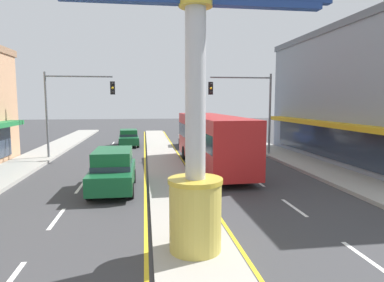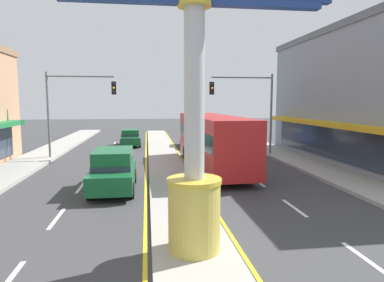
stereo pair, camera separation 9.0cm
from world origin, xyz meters
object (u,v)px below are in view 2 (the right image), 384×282
traffic_light_left_side (73,100)px  bus_near_right_lane (212,138)px  sedan_far_right_lane (191,138)px  sedan_near_left_lane (130,137)px  traffic_light_right_side (249,100)px  suv_mid_left_lane (114,169)px  district_sign (194,103)px  suv_kerb_right (227,136)px

traffic_light_left_side → bus_near_right_lane: traffic_light_left_side is taller
sedan_far_right_lane → sedan_near_left_lane: 5.74m
traffic_light_right_side → bus_near_right_lane: 6.01m
suv_mid_left_lane → sedan_near_left_lane: bearing=90.0°
district_sign → traffic_light_left_side: district_sign is taller
bus_near_right_lane → sedan_near_left_lane: (-5.57, 11.60, -1.08)m
traffic_light_left_side → traffic_light_right_side: size_ratio=1.00×
district_sign → suv_mid_left_lane: 8.29m
suv_kerb_right → traffic_light_right_side: bearing=-87.1°
traffic_light_right_side → suv_kerb_right: traffic_light_right_side is taller
suv_kerb_right → sedan_near_left_lane: bearing=168.0°
traffic_light_right_side → sedan_near_left_lane: bearing=141.0°
bus_near_right_lane → sedan_far_right_lane: (-0.00, 10.23, -1.08)m
sedan_far_right_lane → suv_kerb_right: bearing=-8.8°
district_sign → traffic_light_right_side: district_sign is taller
sedan_near_left_lane → sedan_far_right_lane: bearing=-13.8°
bus_near_right_lane → district_sign: bearing=-103.4°
sedan_near_left_lane → bus_near_right_lane: bearing=-64.3°
traffic_light_left_side → suv_mid_left_lane: bearing=-68.7°
traffic_light_left_side → sedan_near_left_lane: size_ratio=1.41×
district_sign → bus_near_right_lane: bearing=76.6°
traffic_light_left_side → traffic_light_right_side: (12.74, -0.49, 0.00)m
district_sign → sedan_far_right_lane: (2.78, 21.92, -3.30)m
district_sign → traffic_light_right_side: bearing=68.2°
district_sign → sedan_far_right_lane: 22.34m
traffic_light_right_side → suv_mid_left_lane: size_ratio=1.35×
traffic_light_right_side → suv_mid_left_lane: traffic_light_right_side is taller
sedan_far_right_lane → suv_mid_left_lane: size_ratio=0.95×
traffic_light_right_side → suv_kerb_right: 6.42m
traffic_light_right_side → bus_near_right_lane: (-3.59, -4.20, -2.38)m
district_sign → sedan_near_left_lane: 23.69m
sedan_near_left_lane → traffic_light_right_side: bearing=-39.0°
bus_near_right_lane → suv_kerb_right: size_ratio=2.42×
traffic_light_left_side → traffic_light_right_side: same height
sedan_far_right_lane → suv_kerb_right: suv_kerb_right is taller
traffic_light_left_side → suv_kerb_right: traffic_light_left_side is taller
district_sign → sedan_near_left_lane: bearing=96.8°
district_sign → sedan_near_left_lane: district_sign is taller
traffic_light_left_side → suv_mid_left_lane: (3.59, -9.21, -3.26)m
traffic_light_left_side → traffic_light_right_side: bearing=-2.2°
district_sign → suv_kerb_right: 22.47m
district_sign → bus_near_right_lane: district_sign is taller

